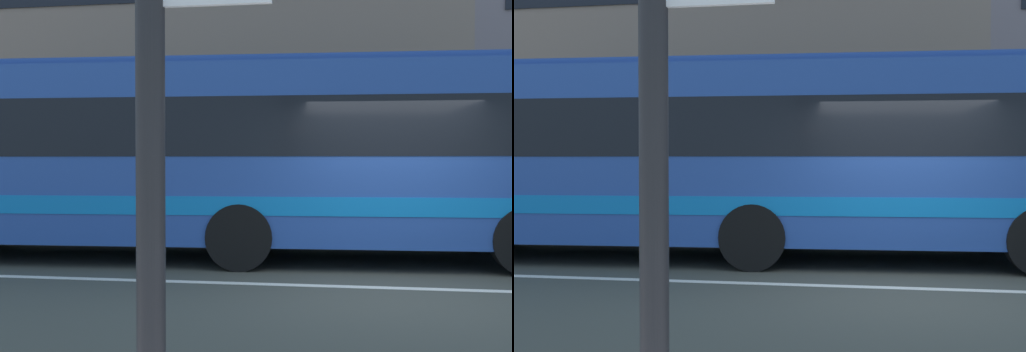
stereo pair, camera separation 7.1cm
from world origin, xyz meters
TOP-DOWN VIEW (x-y plane):
  - ground_plane at (0.00, 0.00)m, footprint 160.00×160.00m
  - lane_centre_line at (0.00, 0.00)m, footprint 60.00×0.16m
  - hedge_row_far at (0.47, 5.51)m, footprint 19.69×1.10m
  - apartment_block_left at (-7.91, 14.15)m, footprint 20.89×11.37m
  - transit_bus at (-3.04, 2.12)m, footprint 11.84×3.16m

SIDE VIEW (x-z plane):
  - ground_plane at x=0.00m, z-range 0.00..0.00m
  - lane_centre_line at x=0.00m, z-range 0.00..0.01m
  - hedge_row_far at x=0.47m, z-range 0.00..0.89m
  - transit_bus at x=-3.04m, z-range 0.17..3.41m
  - apartment_block_left at x=-7.91m, z-range 0.00..12.62m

